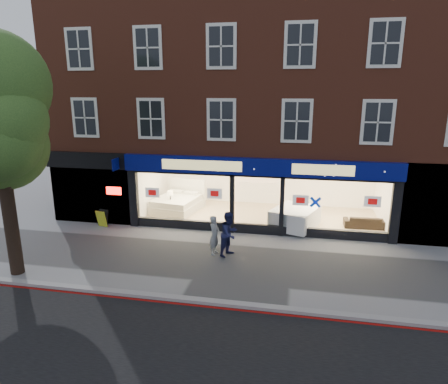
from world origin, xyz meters
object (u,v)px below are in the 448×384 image
(display_bed, at_px, (178,203))
(sofa, at_px, (364,222))
(a_board, at_px, (102,218))
(pedestrian_grey, at_px, (215,235))
(pedestrian_blue, at_px, (229,234))
(mattress_stack, at_px, (295,217))

(display_bed, distance_m, sofa, 8.84)
(display_bed, relative_size, a_board, 3.55)
(display_bed, bearing_deg, pedestrian_grey, -48.76)
(a_board, distance_m, pedestrian_blue, 6.50)
(pedestrian_grey, bearing_deg, sofa, -44.54)
(mattress_stack, bearing_deg, a_board, -170.84)
(sofa, distance_m, a_board, 11.63)
(mattress_stack, distance_m, sofa, 3.04)
(mattress_stack, distance_m, pedestrian_grey, 4.45)
(pedestrian_grey, distance_m, pedestrian_blue, 0.57)
(pedestrian_blue, bearing_deg, display_bed, 63.55)
(pedestrian_grey, bearing_deg, pedestrian_blue, -78.35)
(pedestrian_grey, bearing_deg, mattress_stack, -28.33)
(display_bed, bearing_deg, mattress_stack, -3.38)
(mattress_stack, relative_size, sofa, 1.49)
(sofa, xyz_separation_m, pedestrian_grey, (-5.89, -3.86, 0.39))
(sofa, relative_size, pedestrian_blue, 1.03)
(sofa, xyz_separation_m, pedestrian_blue, (-5.33, -3.86, 0.49))
(a_board, bearing_deg, pedestrian_grey, -7.62)
(display_bed, bearing_deg, sofa, 4.01)
(pedestrian_blue, bearing_deg, sofa, -26.90)
(display_bed, distance_m, mattress_stack, 5.95)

